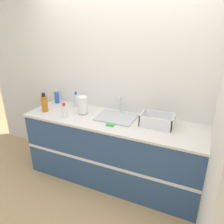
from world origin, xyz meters
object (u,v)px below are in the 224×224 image
object	(u,v)px
bottle_clear	(76,100)
bottle_blue	(57,97)
dish_rack	(157,122)
bottle_amber	(44,103)
paper_towel_roll	(83,105)
sink	(116,117)
bottle_white_spray	(64,111)

from	to	relation	value
bottle_clear	bottle_blue	bearing A→B (deg)	177.09
dish_rack	bottle_amber	distance (m)	1.52
paper_towel_roll	bottle_clear	bearing A→B (deg)	140.50
bottle_amber	sink	bearing A→B (deg)	10.95
paper_towel_roll	bottle_amber	size ratio (longest dim) A/B	0.92
bottle_blue	bottle_amber	world-z (taller)	bottle_amber
bottle_white_spray	bottle_amber	xyz separation A→B (m)	(-0.37, 0.06, 0.03)
bottle_white_spray	bottle_clear	size ratio (longest dim) A/B	0.87
bottle_white_spray	paper_towel_roll	bearing A→B (deg)	52.93
paper_towel_roll	bottle_blue	size ratio (longest dim) A/B	1.13
bottle_clear	bottle_amber	world-z (taller)	bottle_amber
sink	bottle_clear	bearing A→B (deg)	169.29
sink	bottle_blue	world-z (taller)	sink
dish_rack	sink	bearing A→B (deg)	178.39
paper_towel_roll	dish_rack	distance (m)	1.00
sink	paper_towel_roll	bearing A→B (deg)	-173.62
bottle_white_spray	bottle_blue	bearing A→B (deg)	136.58
sink	dish_rack	bearing A→B (deg)	-1.61
sink	bottle_amber	world-z (taller)	bottle_amber
dish_rack	bottle_clear	bearing A→B (deg)	173.23
sink	bottle_blue	xyz separation A→B (m)	(-1.04, 0.15, 0.08)
paper_towel_roll	bottle_blue	bearing A→B (deg)	160.88
sink	bottle_clear	size ratio (longest dim) A/B	2.17
paper_towel_roll	dish_rack	bearing A→B (deg)	2.13
paper_towel_roll	bottle_white_spray	size ratio (longest dim) A/B	1.23
sink	bottle_blue	size ratio (longest dim) A/B	2.29
sink	paper_towel_roll	xyz separation A→B (m)	(-0.46, -0.05, 0.10)
sink	bottle_white_spray	xyz separation A→B (m)	(-0.61, -0.25, 0.07)
dish_rack	bottle_clear	xyz separation A→B (m)	(-1.21, 0.14, 0.05)
bottle_clear	bottle_white_spray	bearing A→B (deg)	-79.91
sink	bottle_amber	xyz separation A→B (m)	(-0.98, -0.19, 0.10)
sink	bottle_clear	world-z (taller)	sink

